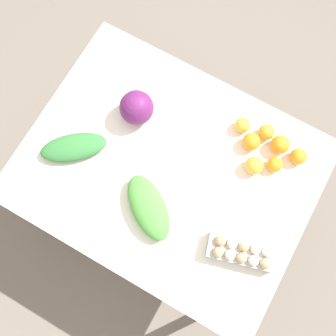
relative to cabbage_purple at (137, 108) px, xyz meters
The scene contains 13 objects.
ground_plane 0.88m from the cabbage_purple, 147.33° to the left, with size 8.00×8.00×0.00m, color #70665B.
dining_table 0.34m from the cabbage_purple, 147.33° to the left, with size 1.27×0.99×0.76m.
cabbage_purple is the anchor object (origin of this frame).
egg_carton 0.76m from the cabbage_purple, 154.65° to the left, with size 0.30×0.18×0.09m.
greens_bunch_dandelion 0.33m from the cabbage_purple, 60.55° to the left, with size 0.29×0.12×0.06m, color #337538.
greens_bunch_scallion 0.44m from the cabbage_purple, 126.57° to the left, with size 0.30×0.14×0.09m, color #4C933D.
orange_0 0.65m from the cabbage_purple, 164.86° to the right, with size 0.08×0.08×0.08m, color orange.
orange_1 0.74m from the cabbage_purple, 167.39° to the right, with size 0.07×0.07×0.07m, color orange.
orange_2 0.57m from the cabbage_purple, behind, with size 0.08×0.08×0.08m, color #F9A833.
orange_3 0.53m from the cabbage_purple, 166.68° to the right, with size 0.08×0.08×0.08m, color orange.
orange_4 0.48m from the cabbage_purple, 158.76° to the right, with size 0.07×0.07×0.07m, color #F9A833.
orange_5 0.59m from the cabbage_purple, 160.43° to the right, with size 0.07×0.07×0.07m, color orange.
orange_6 0.65m from the cabbage_purple, behind, with size 0.07×0.07×0.07m, color orange.
Camera 1 is at (-0.19, 0.33, 2.37)m, focal length 40.00 mm.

